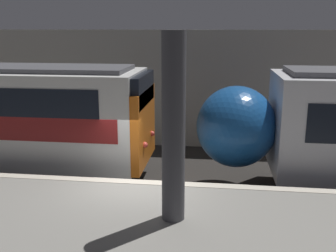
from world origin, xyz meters
The scene contains 4 objects.
ground_plane centered at (0.00, 0.00, 0.00)m, with size 120.00×120.00×0.00m, color #282623.
platform centered at (0.00, -1.88, 0.55)m, with size 40.00×3.77×1.10m.
station_rear_barrier centered at (0.00, 6.79, 2.45)m, with size 50.00×0.15×4.91m.
support_pillar_near centered at (1.16, -2.00, 3.02)m, with size 0.47×0.47×3.86m.
Camera 1 is at (2.01, -9.51, 5.00)m, focal length 42.00 mm.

